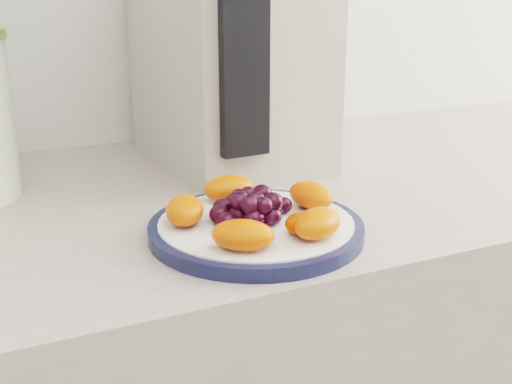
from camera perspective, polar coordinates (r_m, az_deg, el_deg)
name	(u,v)px	position (r m, az deg, el deg)	size (l,w,h in m)	color
plate_rim	(256,229)	(0.69, 0.00, -3.33)	(0.23, 0.23, 0.01)	#141A3B
plate_face	(256,228)	(0.69, 0.00, -3.25)	(0.21, 0.21, 0.02)	white
appliance_body	(229,39)	(0.95, -2.46, 13.46)	(0.21, 0.29, 0.36)	#B3A999
appliance_panel	(244,46)	(0.79, -1.11, 12.82)	(0.06, 0.02, 0.27)	black
fruit_plate	(258,209)	(0.68, 0.15, -1.51)	(0.20, 0.19, 0.04)	#FF4207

